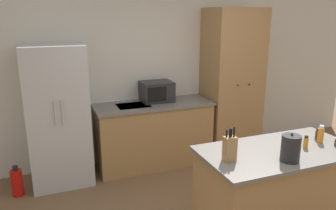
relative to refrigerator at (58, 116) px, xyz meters
name	(u,v)px	position (x,y,z in m)	size (l,w,h in m)	color
wall_back	(158,72)	(1.46, 0.36, 0.41)	(7.20, 0.06, 2.60)	beige
refrigerator	(58,116)	(0.00, 0.00, 0.00)	(0.73, 0.68, 1.77)	#B7BABC
back_counter	(154,134)	(1.28, 0.03, -0.43)	(1.65, 0.63, 0.92)	#9E7547
pantry_cabinet	(231,84)	(2.52, 0.02, 0.22)	(0.79, 0.64, 2.22)	#9E7547
kitchen_island	(276,191)	(1.90, -1.87, -0.44)	(1.53, 0.79, 0.88)	#9E7547
microwave	(157,91)	(1.36, 0.13, 0.17)	(0.44, 0.35, 0.28)	#232326
knife_block	(230,148)	(1.31, -1.91, 0.11)	(0.10, 0.08, 0.31)	#9E7547
spice_bottle_tall_dark	(318,134)	(2.43, -1.80, 0.05)	(0.05, 0.05, 0.12)	#563319
spice_bottle_short_red	(321,134)	(2.39, -1.87, 0.08)	(0.06, 0.06, 0.18)	orange
spice_bottle_amber_oil	(306,142)	(2.15, -1.92, 0.05)	(0.05, 0.05, 0.12)	orange
kettle	(291,148)	(1.80, -2.10, 0.11)	(0.16, 0.16, 0.26)	#232326
fire_extinguisher	(17,182)	(-0.54, -0.20, -0.72)	(0.14, 0.14, 0.38)	red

